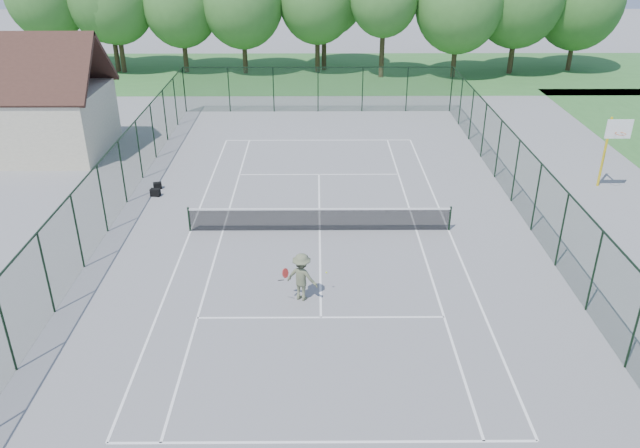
{
  "coord_description": "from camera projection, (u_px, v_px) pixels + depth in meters",
  "views": [
    {
      "loc": [
        -0.14,
        -23.61,
        12.01
      ],
      "look_at": [
        0.0,
        -2.0,
        1.3
      ],
      "focal_mm": 35.0,
      "sensor_mm": 36.0,
      "label": 1
    }
  ],
  "objects": [
    {
      "name": "court_lines",
      "position": [
        320.0,
        230.0,
        26.48
      ],
      "size": [
        11.05,
        23.85,
        0.01
      ],
      "color": "white",
      "rests_on": "ground"
    },
    {
      "name": "tennis_player",
      "position": [
        302.0,
        277.0,
        21.39
      ],
      "size": [
        1.74,
        1.05,
        1.76
      ],
      "color": "#5E6548",
      "rests_on": "ground"
    },
    {
      "name": "ground",
      "position": [
        320.0,
        231.0,
        26.48
      ],
      "size": [
        140.0,
        140.0,
        0.0
      ],
      "primitive_type": "plane",
      "color": "gray",
      "rests_on": "ground"
    },
    {
      "name": "utility_building",
      "position": [
        25.0,
        97.0,
        33.96
      ],
      "size": [
        8.6,
        6.27,
        6.63
      ],
      "color": "beige",
      "rests_on": "ground"
    },
    {
      "name": "basketball_goal",
      "position": [
        612.0,
        139.0,
        29.3
      ],
      "size": [
        1.2,
        1.43,
        3.65
      ],
      "color": "gold",
      "rests_on": "ground"
    },
    {
      "name": "sports_bag_a",
      "position": [
        155.0,
        192.0,
        29.67
      ],
      "size": [
        0.49,
        0.34,
        0.36
      ],
      "primitive_type": "cube",
      "rotation": [
        0.0,
        0.0,
        -0.16
      ],
      "color": "black",
      "rests_on": "ground"
    },
    {
      "name": "sports_bag_b",
      "position": [
        158.0,
        186.0,
        30.49
      ],
      "size": [
        0.45,
        0.34,
        0.31
      ],
      "primitive_type": "cube",
      "rotation": [
        0.0,
        0.0,
        0.26
      ],
      "color": "black",
      "rests_on": "ground"
    },
    {
      "name": "grass_far",
      "position": [
        317.0,
        72.0,
        53.36
      ],
      "size": [
        80.0,
        16.0,
        0.01
      ],
      "primitive_type": "cube",
      "color": "#397635",
      "rests_on": "ground"
    },
    {
      "name": "tennis_net",
      "position": [
        320.0,
        218.0,
        26.23
      ],
      "size": [
        11.08,
        0.08,
        1.1
      ],
      "color": "black",
      "rests_on": "ground"
    },
    {
      "name": "fence_enclosure",
      "position": [
        320.0,
        197.0,
        25.79
      ],
      "size": [
        18.05,
        36.05,
        3.02
      ],
      "color": "#18361D",
      "rests_on": "ground"
    }
  ]
}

